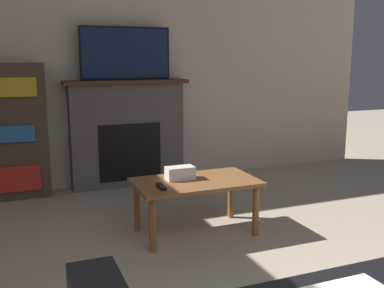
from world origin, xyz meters
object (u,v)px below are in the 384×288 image
fireplace (127,133)px  coffee_table (196,188)px  tv (126,53)px  bookshelf (15,132)px

fireplace → coffee_table: (0.16, -1.55, -0.20)m
coffee_table → tv: bearing=95.8°
tv → coffee_table: bearing=-84.2°
fireplace → coffee_table: 1.57m
coffee_table → bookshelf: size_ratio=0.72×
fireplace → bookshelf: bookshelf is taller
coffee_table → bookshelf: (-1.28, 1.53, 0.28)m
tv → coffee_table: size_ratio=0.99×
bookshelf → coffee_table: bearing=-50.2°
tv → bookshelf: bearing=-179.9°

